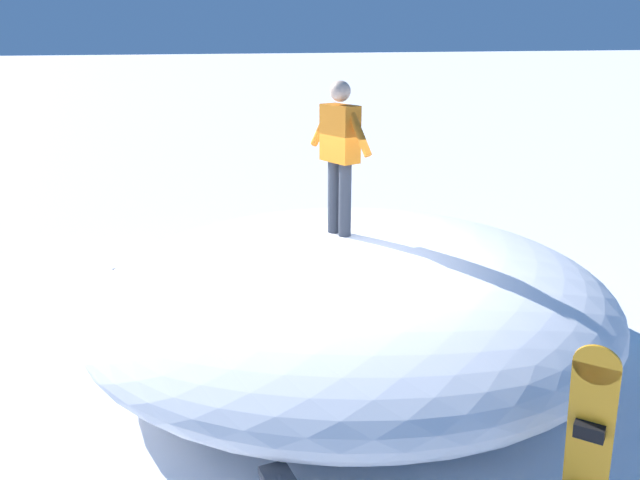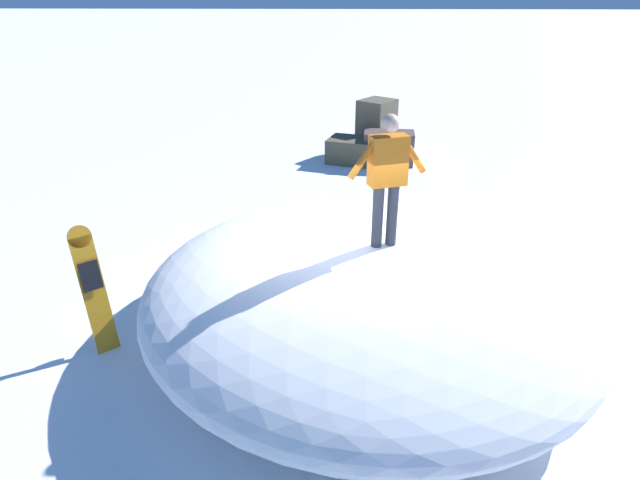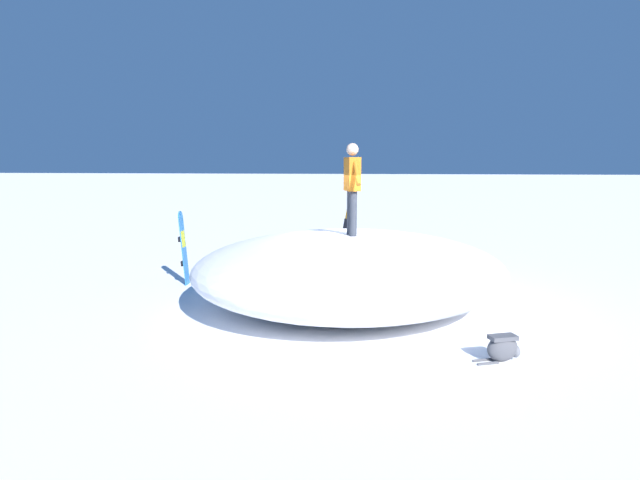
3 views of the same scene
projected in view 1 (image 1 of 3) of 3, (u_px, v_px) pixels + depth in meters
ground at (334, 373)px, 7.32m from camera, size 240.00×240.00×0.00m
snow_mound at (350, 296)px, 7.64m from camera, size 8.38×8.41×1.38m
snowboarder_standing at (340, 148)px, 7.32m from camera, size 0.41×1.00×1.70m
snowboard_secondary_upright at (588, 450)px, 4.46m from camera, size 0.46×0.45×1.73m
backpack_near at (128, 280)px, 9.52m from camera, size 0.68×0.41×0.38m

